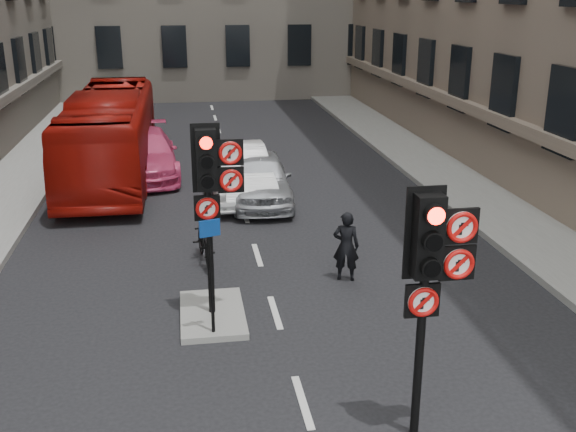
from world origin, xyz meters
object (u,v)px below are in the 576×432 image
object	(u,v)px
info_sign	(211,261)
signal_near	(432,263)
motorcycle	(204,241)
car_silver	(260,178)
signal_far	(212,180)
motorcyclist	(346,246)
car_pink	(145,154)
car_white	(239,172)
bus_red	(111,135)

from	to	relation	value
info_sign	signal_near	bearing A→B (deg)	-66.26
motorcycle	info_sign	bearing A→B (deg)	-96.39
car_silver	info_sign	world-z (taller)	info_sign
signal_far	motorcyclist	xyz separation A→B (m)	(2.82, 1.33, -1.94)
signal_near	signal_far	world-z (taller)	signal_far
car_pink	motorcyclist	size ratio (longest dim) A/B	3.32
motorcycle	motorcyclist	world-z (taller)	motorcyclist
car_silver	motorcyclist	world-z (taller)	motorcyclist
car_white	motorcyclist	xyz separation A→B (m)	(1.70, -6.44, -0.01)
bus_red	motorcycle	distance (m)	8.38
car_pink	info_sign	xyz separation A→B (m)	(1.64, -11.49, 0.75)
car_pink	bus_red	xyz separation A→B (m)	(-1.04, -0.01, 0.69)
signal_near	motorcyclist	xyz separation A→B (m)	(0.22, 5.33, -1.82)
car_pink	motorcyclist	world-z (taller)	motorcyclist
info_sign	motorcycle	bearing A→B (deg)	73.64
info_sign	car_silver	bearing A→B (deg)	60.75
car_silver	info_sign	bearing A→B (deg)	-99.66
signal_near	car_white	distance (m)	12.00
signal_near	car_pink	distance (m)	15.42
signal_far	info_sign	world-z (taller)	signal_far
motorcycle	motorcyclist	size ratio (longest dim) A/B	1.12
signal_far	signal_near	bearing A→B (deg)	-56.98
signal_near	motorcyclist	world-z (taller)	signal_near
bus_red	car_silver	bearing A→B (deg)	-37.90
signal_near	motorcycle	xyz separation A→B (m)	(-2.72, 6.77, -2.07)
car_silver	signal_far	bearing A→B (deg)	-100.25
car_white	bus_red	size ratio (longest dim) A/B	0.46
signal_near	car_pink	world-z (taller)	signal_near
car_silver	car_white	world-z (taller)	car_white
info_sign	motorcyclist	bearing A→B (deg)	19.63
motorcyclist	bus_red	bearing A→B (deg)	-42.36
car_white	car_pink	size ratio (longest dim) A/B	0.92
car_pink	info_sign	world-z (taller)	info_sign
bus_red	motorcycle	size ratio (longest dim) A/B	5.96
signal_near	car_silver	distance (m)	11.34
signal_near	bus_red	distance (m)	15.66
signal_near	motorcyclist	distance (m)	5.63
car_white	signal_near	bearing A→B (deg)	-85.30
signal_far	car_pink	bearing A→B (deg)	99.28
info_sign	car_white	bearing A→B (deg)	65.31
car_pink	motorcycle	xyz separation A→B (m)	(1.63, -7.90, -0.22)
motorcyclist	signal_far	bearing A→B (deg)	41.90
motorcyclist	signal_near	bearing A→B (deg)	104.34
motorcycle	car_white	bearing A→B (deg)	69.51
motorcyclist	info_sign	size ratio (longest dim) A/B	0.72
signal_near	signal_far	xyz separation A→B (m)	(-2.60, 4.00, 0.12)
signal_near	signal_far	bearing A→B (deg)	123.02
car_pink	motorcycle	size ratio (longest dim) A/B	2.96
car_silver	info_sign	distance (m)	8.20
motorcyclist	car_pink	bearing A→B (deg)	-47.31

